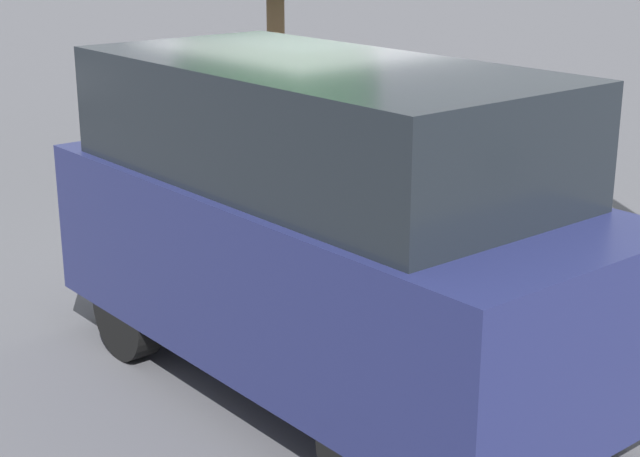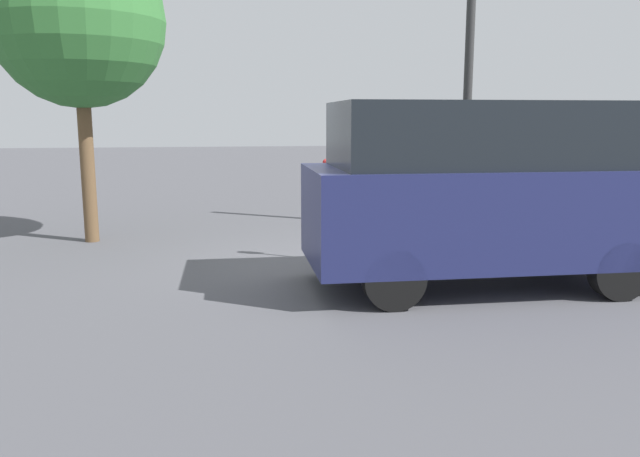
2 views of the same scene
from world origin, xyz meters
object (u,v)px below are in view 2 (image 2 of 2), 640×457
object	(u,v)px
parked_van	(482,190)
street_tree	(78,22)
fire_hydrant	(556,227)
lamp_post	(466,130)
parking_meter_far	(637,180)
parking_meter_near	(326,186)

from	to	relation	value
parked_van	street_tree	bearing A→B (deg)	145.52
street_tree	fire_hydrant	xyz separation A→B (m)	(7.70, -1.98, -3.34)
lamp_post	street_tree	size ratio (longest dim) A/B	1.11
lamp_post	fire_hydrant	size ratio (longest dim) A/B	7.75
parking_meter_far	lamp_post	xyz separation A→B (m)	(-2.10, 2.16, 0.77)
parking_meter_near	parked_van	distance (m)	2.46
street_tree	fire_hydrant	bearing A→B (deg)	-14.44
parking_meter_near	lamp_post	size ratio (longest dim) A/B	0.27
parked_van	fire_hydrant	world-z (taller)	parked_van
parking_meter_far	parked_van	xyz separation A→B (m)	(-3.52, -1.82, 0.10)
parking_meter_far	fire_hydrant	size ratio (longest dim) A/B	2.10
parking_meter_far	street_tree	bearing A→B (deg)	-179.39
parking_meter_near	street_tree	size ratio (longest dim) A/B	0.30
lamp_post	street_tree	bearing A→B (deg)	-179.81
parking_meter_far	street_tree	world-z (taller)	street_tree
fire_hydrant	parked_van	bearing A→B (deg)	-138.48
parked_van	street_tree	xyz separation A→B (m)	(-5.48, 3.95, 2.46)
parking_meter_near	fire_hydrant	world-z (taller)	parking_meter_near
parked_van	street_tree	world-z (taller)	street_tree
parking_meter_far	parked_van	world-z (taller)	parked_van
parking_meter_far	parked_van	bearing A→B (deg)	-138.73
parked_van	street_tree	size ratio (longest dim) A/B	0.87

